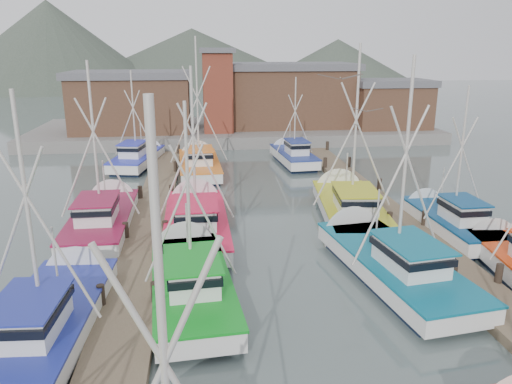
{
  "coord_description": "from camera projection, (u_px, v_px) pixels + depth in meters",
  "views": [
    {
      "loc": [
        -4.17,
        -19.52,
        9.75
      ],
      "look_at": [
        -1.3,
        4.96,
        2.6
      ],
      "focal_mm": 35.0,
      "sensor_mm": 36.0,
      "label": 1
    }
  ],
  "objects": [
    {
      "name": "ground",
      "position": [
        299.0,
        279.0,
        21.8
      ],
      "size": [
        260.0,
        260.0,
        0.0
      ],
      "primitive_type": "plane",
      "color": "#4D5D5B",
      "rests_on": "ground"
    },
    {
      "name": "dock_left",
      "position": [
        145.0,
        247.0,
        24.82
      ],
      "size": [
        2.3,
        46.0,
        1.5
      ],
      "color": "brown",
      "rests_on": "ground"
    },
    {
      "name": "dock_right",
      "position": [
        413.0,
        235.0,
        26.39
      ],
      "size": [
        2.3,
        46.0,
        1.5
      ],
      "color": "brown",
      "rests_on": "ground"
    },
    {
      "name": "quay",
      "position": [
        235.0,
        131.0,
        56.93
      ],
      "size": [
        44.0,
        16.0,
        1.2
      ],
      "primitive_type": "cube",
      "color": "gray",
      "rests_on": "ground"
    },
    {
      "name": "shed_left",
      "position": [
        132.0,
        101.0,
        52.75
      ],
      "size": [
        12.72,
        8.48,
        6.2
      ],
      "color": "brown",
      "rests_on": "quay"
    },
    {
      "name": "shed_center",
      "position": [
        287.0,
        94.0,
        56.46
      ],
      "size": [
        14.84,
        9.54,
        6.9
      ],
      "color": "brown",
      "rests_on": "quay"
    },
    {
      "name": "shed_right",
      "position": [
        390.0,
        103.0,
        55.07
      ],
      "size": [
        8.48,
        6.36,
        5.2
      ],
      "color": "brown",
      "rests_on": "quay"
    },
    {
      "name": "lookout_tower",
      "position": [
        218.0,
        90.0,
        51.51
      ],
      "size": [
        3.6,
        3.6,
        8.5
      ],
      "color": "maroon",
      "rests_on": "quay"
    },
    {
      "name": "distant_hills",
      "position": [
        165.0,
        84.0,
        137.3
      ],
      "size": [
        175.0,
        140.0,
        42.0
      ],
      "color": "#4A5547",
      "rests_on": "ground"
    },
    {
      "name": "boat_4",
      "position": [
        190.0,
        278.0,
        20.42
      ],
      "size": [
        3.74,
        9.79,
        8.79
      ],
      "rotation": [
        0.0,
        0.0,
        0.08
      ],
      "color": "black",
      "rests_on": "ground"
    },
    {
      "name": "boat_5",
      "position": [
        387.0,
        260.0,
        22.09
      ],
      "size": [
        4.57,
        10.6,
        10.46
      ],
      "rotation": [
        0.0,
        0.0,
        0.14
      ],
      "color": "black",
      "rests_on": "ground"
    },
    {
      "name": "boat_6",
      "position": [
        51.0,
        317.0,
        17.44
      ],
      "size": [
        3.92,
        9.76,
        9.45
      ],
      "rotation": [
        0.0,
        0.0,
        -0.06
      ],
      "color": "black",
      "rests_on": "ground"
    },
    {
      "name": "boat_8",
      "position": [
        196.0,
        220.0,
        27.23
      ],
      "size": [
        4.05,
        10.41,
        9.89
      ],
      "rotation": [
        0.0,
        0.0,
        0.01
      ],
      "color": "black",
      "rests_on": "ground"
    },
    {
      "name": "boat_9",
      "position": [
        349.0,
        206.0,
        29.58
      ],
      "size": [
        4.45,
        10.79,
        10.99
      ],
      "rotation": [
        0.0,
        0.0,
        -0.11
      ],
      "color": "black",
      "rests_on": "ground"
    },
    {
      "name": "boat_10",
      "position": [
        104.0,
        217.0,
        27.73
      ],
      "size": [
        4.13,
        9.73,
        10.03
      ],
      "rotation": [
        0.0,
        0.0,
        0.01
      ],
      "color": "black",
      "rests_on": "ground"
    },
    {
      "name": "boat_11",
      "position": [
        447.0,
        220.0,
        27.26
      ],
      "size": [
        3.46,
        8.17,
        8.59
      ],
      "rotation": [
        0.0,
        0.0,
        0.02
      ],
      "color": "black",
      "rests_on": "ground"
    },
    {
      "name": "boat_12",
      "position": [
        199.0,
        164.0,
        40.49
      ],
      "size": [
        4.54,
        9.87,
        11.47
      ],
      "rotation": [
        0.0,
        0.0,
        0.04
      ],
      "color": "black",
      "rests_on": "ground"
    },
    {
      "name": "boat_13",
      "position": [
        292.0,
        155.0,
        43.65
      ],
      "size": [
        3.24,
        8.43,
        8.07
      ],
      "rotation": [
        0.0,
        0.0,
        0.08
      ],
      "color": "black",
      "rests_on": "ground"
    },
    {
      "name": "boat_14",
      "position": [
        139.0,
        157.0,
        42.77
      ],
      "size": [
        4.26,
        9.11,
        8.72
      ],
      "rotation": [
        0.0,
        0.0,
        -0.19
      ],
      "color": "black",
      "rests_on": "ground"
    },
    {
      "name": "gull_near",
      "position": [
        340.0,
        77.0,
        16.6
      ],
      "size": [
        1.55,
        0.62,
        0.24
      ],
      "rotation": [
        0.0,
        0.0,
        0.09
      ],
      "color": "gray",
      "rests_on": "ground"
    },
    {
      "name": "gull_far",
      "position": [
        368.0,
        110.0,
        24.85
      ],
      "size": [
        1.55,
        0.65,
        0.24
      ],
      "rotation": [
        0.0,
        0.0,
        -0.24
      ],
      "color": "gray",
      "rests_on": "ground"
    }
  ]
}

